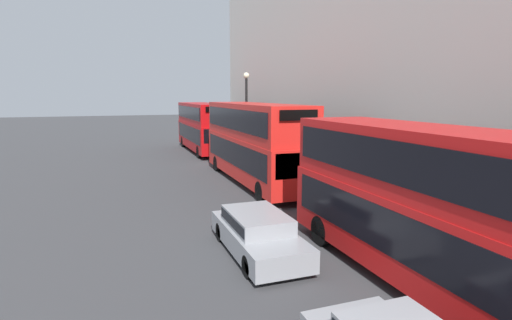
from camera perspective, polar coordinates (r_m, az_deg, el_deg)
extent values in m
cube|color=red|center=(11.44, 23.31, -9.85)|extent=(2.55, 10.23, 2.09)
cube|color=red|center=(10.99, 23.96, -0.33)|extent=(2.50, 10.02, 1.75)
cube|color=black|center=(11.36, 23.40, -8.65)|extent=(2.59, 9.41, 1.17)
cube|color=black|center=(10.97, 23.99, 0.12)|extent=(2.59, 9.41, 1.05)
cylinder|color=black|center=(13.76, 9.37, -9.90)|extent=(0.30, 1.00, 1.00)
cylinder|color=black|center=(14.95, 17.00, -8.63)|extent=(0.30, 1.00, 1.00)
cube|color=red|center=(22.77, -0.26, 0.44)|extent=(2.55, 11.47, 2.28)
cube|color=red|center=(22.54, -0.27, 5.68)|extent=(2.50, 11.24, 1.89)
cube|color=black|center=(22.73, -0.26, 1.12)|extent=(2.59, 10.55, 1.27)
cube|color=black|center=(22.53, -0.27, 5.92)|extent=(2.59, 10.55, 1.13)
cube|color=black|center=(17.50, 6.03, -0.80)|extent=(2.17, 0.06, 1.14)
cube|color=black|center=(17.25, 6.15, 6.39)|extent=(1.78, 0.06, 0.45)
cylinder|color=black|center=(18.77, 0.75, -4.55)|extent=(0.30, 1.00, 1.00)
cylinder|color=black|center=(19.66, 6.91, -3.98)|extent=(0.30, 1.00, 1.00)
cylinder|color=black|center=(26.51, -5.57, -0.50)|extent=(0.30, 1.00, 1.00)
cylinder|color=black|center=(27.14, -0.96, -0.23)|extent=(0.30, 1.00, 1.00)
cube|color=#B20C0F|center=(35.73, -7.61, 3.53)|extent=(2.55, 10.60, 2.20)
cube|color=#B20C0F|center=(35.59, -7.68, 6.66)|extent=(2.50, 10.39, 1.71)
cube|color=black|center=(35.70, -7.62, 3.95)|extent=(2.59, 9.75, 1.23)
cube|color=black|center=(35.59, -7.68, 6.79)|extent=(2.59, 9.75, 1.02)
cube|color=black|center=(30.58, -5.50, 3.43)|extent=(2.17, 0.06, 1.10)
cube|color=black|center=(30.44, -5.56, 7.23)|extent=(1.78, 0.06, 0.41)
cylinder|color=black|center=(32.02, -8.12, 1.14)|extent=(0.30, 1.00, 1.00)
cylinder|color=black|center=(32.54, -4.24, 1.34)|extent=(0.30, 1.00, 1.00)
cylinder|color=black|center=(39.24, -10.35, 2.58)|extent=(0.30, 1.00, 1.00)
cylinder|color=black|center=(39.67, -7.14, 2.73)|extent=(0.30, 1.00, 1.00)
cube|color=gray|center=(12.86, 0.29, -11.12)|extent=(1.86, 4.65, 0.66)
cube|color=gray|center=(12.77, 0.11, -8.55)|extent=(1.63, 2.56, 0.48)
cube|color=black|center=(12.76, 0.11, -8.44)|extent=(1.67, 2.43, 0.31)
cylinder|color=black|center=(11.38, -1.03, -14.97)|extent=(0.22, 0.64, 0.64)
cylinder|color=black|center=(11.96, 6.63, -13.78)|extent=(0.22, 0.64, 0.64)
cylinder|color=black|center=(14.03, -5.04, -10.21)|extent=(0.22, 0.64, 0.64)
cylinder|color=black|center=(14.50, 1.31, -9.51)|extent=(0.22, 0.64, 0.64)
cylinder|color=black|center=(30.08, -1.37, 5.67)|extent=(0.18, 0.18, 6.18)
sphere|color=beige|center=(30.05, -1.39, 11.98)|extent=(0.44, 0.44, 0.44)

